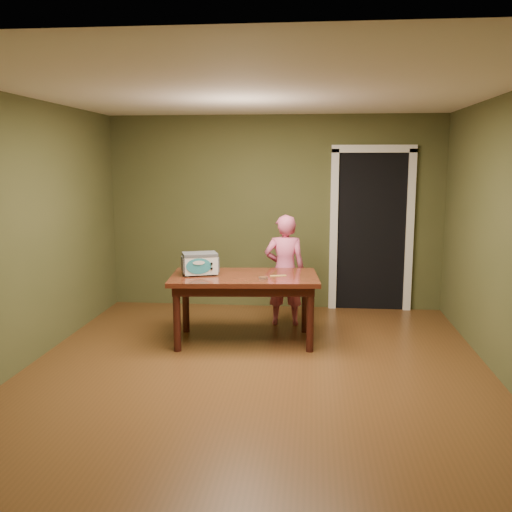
{
  "coord_description": "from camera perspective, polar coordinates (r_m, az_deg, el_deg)",
  "views": [
    {
      "loc": [
        0.51,
        -5.2,
        1.98
      ],
      "look_at": [
        -0.1,
        1.0,
        0.95
      ],
      "focal_mm": 40.0,
      "sensor_mm": 36.0,
      "label": 1
    }
  ],
  "objects": [
    {
      "name": "floor",
      "position": [
        5.59,
        0.03,
        -11.37
      ],
      "size": [
        5.0,
        5.0,
        0.0
      ],
      "primitive_type": "plane",
      "color": "#563318",
      "rests_on": "ground"
    },
    {
      "name": "room_shell",
      "position": [
        5.23,
        0.04,
        6.39
      ],
      "size": [
        4.52,
        5.02,
        2.61
      ],
      "color": "#494A27",
      "rests_on": "ground"
    },
    {
      "name": "doorway",
      "position": [
        8.07,
        11.25,
        2.64
      ],
      "size": [
        1.1,
        0.66,
        2.25
      ],
      "color": "black",
      "rests_on": "ground"
    },
    {
      "name": "dining_table",
      "position": [
        6.28,
        -1.17,
        -2.83
      ],
      "size": [
        1.67,
        1.04,
        0.75
      ],
      "rotation": [
        0.0,
        0.0,
        0.09
      ],
      "color": "#3C190D",
      "rests_on": "floor"
    },
    {
      "name": "toy_oven",
      "position": [
        6.31,
        -5.63,
        -0.68
      ],
      "size": [
        0.45,
        0.37,
        0.24
      ],
      "rotation": [
        0.0,
        0.0,
        0.33
      ],
      "color": "#4C4F54",
      "rests_on": "dining_table"
    },
    {
      "name": "baking_pan",
      "position": [
        6.07,
        0.74,
        -2.19
      ],
      "size": [
        0.1,
        0.1,
        0.02
      ],
      "color": "silver",
      "rests_on": "dining_table"
    },
    {
      "name": "spatula",
      "position": [
        6.23,
        2.23,
        -1.97
      ],
      "size": [
        0.18,
        0.08,
        0.01
      ],
      "primitive_type": "cube",
      "rotation": [
        0.0,
        0.0,
        0.29
      ],
      "color": "#D3BA5C",
      "rests_on": "dining_table"
    },
    {
      "name": "child",
      "position": [
        6.95,
        2.9,
        -1.41
      ],
      "size": [
        0.51,
        0.35,
        1.36
      ],
      "primitive_type": "imported",
      "rotation": [
        0.0,
        0.0,
        3.2
      ],
      "color": "#D85982",
      "rests_on": "floor"
    }
  ]
}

